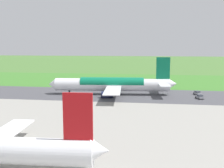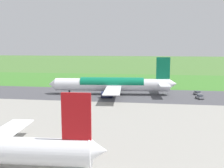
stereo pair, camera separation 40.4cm
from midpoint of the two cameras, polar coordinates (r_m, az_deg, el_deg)
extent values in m
plane|color=#477233|center=(113.16, -2.36, -2.21)|extent=(800.00, 800.00, 0.00)
cube|color=#47474C|center=(113.16, -2.36, -2.19)|extent=(600.00, 30.63, 0.06)
cube|color=gray|center=(51.82, -16.32, -15.52)|extent=(440.00, 110.00, 0.05)
cube|color=#3C782B|center=(152.16, 0.38, 0.53)|extent=(600.00, 80.00, 0.04)
cylinder|color=white|center=(111.75, -0.10, -0.15)|extent=(48.26, 9.08, 5.20)
cone|color=white|center=(116.14, -12.76, -0.04)|extent=(3.39, 5.17, 4.94)
cone|color=white|center=(112.94, 12.76, 0.04)|extent=(3.85, 4.69, 4.42)
cube|color=#0C724C|center=(111.62, 10.80, 3.36)|extent=(5.62, 0.95, 9.00)
cube|color=white|center=(106.93, 11.08, -0.26)|extent=(4.72, 9.29, 0.36)
cube|color=white|center=(117.73, 10.38, 0.54)|extent=(4.72, 9.29, 0.36)
cube|color=white|center=(100.91, 0.07, -1.30)|extent=(7.77, 22.41, 0.35)
cube|color=white|center=(122.62, 0.68, 0.42)|extent=(7.77, 22.41, 0.35)
cylinder|color=#23284C|center=(104.96, -1.18, -2.30)|extent=(4.71, 3.16, 2.80)
cylinder|color=#23284C|center=(119.69, -0.60, -0.98)|extent=(4.71, 3.16, 2.80)
cylinder|color=black|center=(114.72, -9.24, -1.30)|extent=(0.70, 0.70, 3.42)
cylinder|color=black|center=(108.06, 1.35, -1.78)|extent=(0.70, 0.70, 3.42)
cylinder|color=black|center=(115.94, 1.50, -1.09)|extent=(0.70, 0.70, 3.42)
cylinder|color=#0C724C|center=(111.67, -0.10, 0.11)|extent=(26.74, 7.35, 5.23)
cone|color=white|center=(43.68, -2.89, -14.06)|extent=(3.16, 3.89, 3.74)
cube|color=red|center=(42.50, -7.59, -6.92)|extent=(4.75, 0.68, 7.61)
cube|color=white|center=(58.48, -22.12, -9.69)|extent=(6.06, 18.86, 0.30)
cube|color=gray|center=(108.72, 18.17, -2.69)|extent=(2.81, 4.52, 0.75)
cube|color=#2D333D|center=(108.42, 18.23, -2.37)|extent=(2.20, 2.56, 0.55)
cylinder|color=black|center=(109.69, 17.45, -2.76)|extent=(0.38, 0.67, 0.64)
cylinder|color=black|center=(110.39, 18.26, -2.73)|extent=(0.38, 0.67, 0.64)
cylinder|color=black|center=(107.19, 18.06, -3.04)|extent=(0.38, 0.67, 0.64)
cylinder|color=black|center=(107.91, 18.88, -3.00)|extent=(0.38, 0.67, 0.64)
cube|color=gray|center=(116.83, 17.77, -1.92)|extent=(3.09, 4.56, 0.75)
cube|color=#2D333D|center=(116.90, 17.74, -1.59)|extent=(2.33, 2.64, 0.55)
cylinder|color=black|center=(116.11, 18.46, -2.20)|extent=(0.42, 0.68, 0.64)
cylinder|color=black|center=(115.29, 17.72, -2.24)|extent=(0.42, 0.68, 0.64)
cylinder|color=black|center=(118.51, 17.79, -1.97)|extent=(0.42, 0.68, 0.64)
cylinder|color=black|center=(117.70, 17.07, -2.00)|extent=(0.42, 0.68, 0.64)
cylinder|color=slate|center=(147.69, 4.17, 0.67)|extent=(0.10, 0.10, 2.08)
cube|color=red|center=(147.54, 4.18, 1.18)|extent=(0.60, 0.04, 0.60)
cone|color=orange|center=(150.46, 1.35, 0.53)|extent=(0.40, 0.40, 0.55)
camera|label=1|loc=(0.20, -90.10, -0.02)|focal=42.64mm
camera|label=2|loc=(0.20, 89.90, 0.02)|focal=42.64mm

